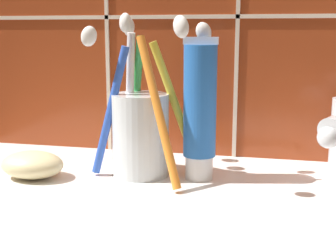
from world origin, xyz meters
TOP-DOWN VIEW (x-y plane):
  - sink_counter at (0.00, 0.00)cm, footprint 68.06×32.08cm
  - toothbrush_cup at (-7.94, 5.53)cm, footprint 14.30×13.54cm
  - toothpaste_tube at (-1.28, 5.48)cm, footprint 3.75×3.57cm
  - soap_bar at (-19.38, 1.55)cm, footprint 7.05×5.28cm

SIDE VIEW (x-z plane):
  - sink_counter at x=0.00cm, z-range 0.00..2.00cm
  - soap_bar at x=-19.38cm, z-range 2.00..4.99cm
  - toothbrush_cup at x=-7.94cm, z-range -1.42..16.74cm
  - toothpaste_tube at x=-1.28cm, z-range 1.96..17.44cm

